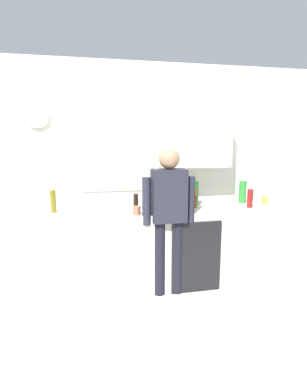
# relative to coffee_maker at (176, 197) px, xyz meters

# --- Properties ---
(ground_plane) EXTENTS (8.00, 8.00, 0.00)m
(ground_plane) POSITION_rel_coffee_maker_xyz_m (-0.15, -0.25, -1.04)
(ground_plane) COLOR silver
(kitchen_counter) EXTENTS (3.14, 0.64, 0.89)m
(kitchen_counter) POSITION_rel_coffee_maker_xyz_m (-0.15, 0.05, -0.59)
(kitchen_counter) COLOR beige
(kitchen_counter) RESTS_ON ground_plane
(dishwasher_panel) EXTENTS (0.56, 0.02, 0.80)m
(dishwasher_panel) POSITION_rel_coffee_maker_xyz_m (0.16, -0.28, -0.64)
(dishwasher_panel) COLOR black
(dishwasher_panel) RESTS_ON ground_plane
(back_wall_assembly) EXTENTS (4.74, 0.42, 2.60)m
(back_wall_assembly) POSITION_rel_coffee_maker_xyz_m (-0.10, 0.46, 0.31)
(back_wall_assembly) COLOR silver
(back_wall_assembly) RESTS_ON ground_plane
(coffee_maker) EXTENTS (0.20, 0.20, 0.33)m
(coffee_maker) POSITION_rel_coffee_maker_xyz_m (0.00, 0.00, 0.00)
(coffee_maker) COLOR black
(coffee_maker) RESTS_ON kitchen_counter
(bottle_green_wine) EXTENTS (0.07, 0.07, 0.30)m
(bottle_green_wine) POSITION_rel_coffee_maker_xyz_m (0.29, 0.16, 0.00)
(bottle_green_wine) COLOR #195923
(bottle_green_wine) RESTS_ON kitchen_counter
(bottle_dark_sauce) EXTENTS (0.06, 0.06, 0.18)m
(bottle_dark_sauce) POSITION_rel_coffee_maker_xyz_m (-0.45, 0.10, -0.06)
(bottle_dark_sauce) COLOR black
(bottle_dark_sauce) RESTS_ON kitchen_counter
(bottle_amber_beer) EXTENTS (0.06, 0.06, 0.23)m
(bottle_amber_beer) POSITION_rel_coffee_maker_xyz_m (0.24, 0.03, -0.03)
(bottle_amber_beer) COLOR brown
(bottle_amber_beer) RESTS_ON kitchen_counter
(bottle_red_vinegar) EXTENTS (0.06, 0.06, 0.22)m
(bottle_red_vinegar) POSITION_rel_coffee_maker_xyz_m (0.88, -0.09, -0.04)
(bottle_red_vinegar) COLOR maroon
(bottle_red_vinegar) RESTS_ON kitchen_counter
(bottle_clear_soda) EXTENTS (0.09, 0.09, 0.28)m
(bottle_clear_soda) POSITION_rel_coffee_maker_xyz_m (0.93, 0.18, -0.01)
(bottle_clear_soda) COLOR #2D8C33
(bottle_clear_soda) RESTS_ON kitchen_counter
(bottle_olive_oil) EXTENTS (0.06, 0.06, 0.25)m
(bottle_olive_oil) POSITION_rel_coffee_maker_xyz_m (-1.36, 0.13, -0.02)
(bottle_olive_oil) COLOR olive
(bottle_olive_oil) RESTS_ON kitchen_counter
(cup_yellow_cup) EXTENTS (0.07, 0.07, 0.08)m
(cup_yellow_cup) POSITION_rel_coffee_maker_xyz_m (1.18, 0.08, -0.10)
(cup_yellow_cup) COLOR yellow
(cup_yellow_cup) RESTS_ON kitchen_counter
(cup_white_mug) EXTENTS (0.08, 0.08, 0.09)m
(cup_white_mug) POSITION_rel_coffee_maker_xyz_m (-1.18, 0.17, -0.10)
(cup_white_mug) COLOR white
(cup_white_mug) RESTS_ON kitchen_counter
(cup_terracotta_mug) EXTENTS (0.08, 0.08, 0.09)m
(cup_terracotta_mug) POSITION_rel_coffee_maker_xyz_m (-0.48, -0.17, -0.10)
(cup_terracotta_mug) COLOR #B26647
(cup_terracotta_mug) RESTS_ON kitchen_counter
(potted_plant) EXTENTS (0.15, 0.15, 0.23)m
(potted_plant) POSITION_rel_coffee_maker_xyz_m (0.17, 0.25, -0.01)
(potted_plant) COLOR #9E5638
(potted_plant) RESTS_ON kitchen_counter
(dish_soap) EXTENTS (0.06, 0.06, 0.18)m
(dish_soap) POSITION_rel_coffee_maker_xyz_m (1.09, 0.24, -0.07)
(dish_soap) COLOR green
(dish_soap) RESTS_ON kitchen_counter
(person_at_sink) EXTENTS (0.57, 0.22, 1.60)m
(person_at_sink) POSITION_rel_coffee_maker_xyz_m (-0.15, -0.25, -0.09)
(person_at_sink) COLOR black
(person_at_sink) RESTS_ON ground_plane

